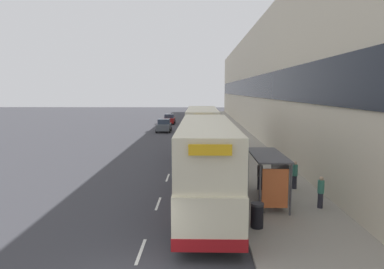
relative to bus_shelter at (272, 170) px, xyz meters
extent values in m
cube|color=gray|center=(0.73, 30.79, -1.81)|extent=(5.00, 93.00, 0.14)
cube|color=beige|center=(4.73, 30.79, 5.12)|extent=(3.00, 93.00, 14.00)
cube|color=black|center=(3.19, 30.79, 4.42)|extent=(0.12, 89.28, 2.52)
cube|color=silver|center=(-5.77, -5.07, -1.87)|extent=(0.12, 2.00, 0.01)
cube|color=silver|center=(-5.77, 0.25, -1.87)|extent=(0.12, 2.00, 0.01)
cube|color=silver|center=(-5.77, 5.57, -1.87)|extent=(0.12, 2.00, 0.01)
cube|color=silver|center=(-5.77, 10.89, -1.87)|extent=(0.12, 2.00, 0.01)
cube|color=silver|center=(-5.77, 16.20, -1.87)|extent=(0.12, 2.00, 0.01)
cube|color=silver|center=(-5.77, 21.52, -1.87)|extent=(0.12, 2.00, 0.01)
cube|color=silver|center=(-5.77, 26.84, -1.87)|extent=(0.12, 2.00, 0.01)
cube|color=silver|center=(-5.77, 32.16, -1.87)|extent=(0.12, 2.00, 0.01)
cube|color=#4C4C51|center=(-0.17, 0.35, 0.70)|extent=(1.60, 4.20, 0.08)
cylinder|color=#4C4C51|center=(-0.87, -1.65, -0.54)|extent=(0.10, 0.10, 2.40)
cylinder|color=#4C4C51|center=(-0.87, 2.35, -0.54)|extent=(0.10, 0.10, 2.40)
cylinder|color=#4C4C51|center=(0.53, -1.65, -0.54)|extent=(0.10, 0.10, 2.40)
cylinder|color=#4C4C51|center=(0.53, 2.35, -0.54)|extent=(0.10, 0.10, 2.40)
cube|color=#99A8B2|center=(0.50, 0.35, -0.42)|extent=(0.04, 3.68, 1.92)
cube|color=#D86633|center=(-0.17, -1.59, -0.49)|extent=(1.19, 0.10, 1.82)
cube|color=maroon|center=(0.07, 0.35, -1.29)|extent=(0.36, 2.80, 0.08)
cube|color=beige|center=(-3.30, -0.41, -0.45)|extent=(2.55, 11.35, 1.85)
cube|color=beige|center=(-3.30, -0.41, 1.45)|extent=(2.50, 11.01, 1.95)
cube|color=maroon|center=(-3.30, -0.41, -1.15)|extent=(2.58, 11.40, 0.45)
cube|color=#2D3847|center=(-3.30, -0.41, -0.08)|extent=(2.58, 10.67, 0.81)
cube|color=#2D3847|center=(-3.30, -0.41, 1.35)|extent=(2.55, 10.67, 0.94)
cube|color=yellow|center=(-3.30, -6.06, 2.07)|extent=(1.40, 0.08, 0.36)
cylinder|color=black|center=(-4.57, 3.45, -1.38)|extent=(0.30, 1.00, 1.00)
cylinder|color=black|center=(-2.02, 3.45, -1.38)|extent=(0.30, 1.00, 1.00)
cylinder|color=black|center=(-4.57, -3.93, -1.38)|extent=(0.30, 1.00, 1.00)
cylinder|color=black|center=(-2.02, -3.93, -1.38)|extent=(0.30, 1.00, 1.00)
cube|color=beige|center=(-3.41, 12.25, -0.45)|extent=(2.55, 10.45, 1.85)
cube|color=beige|center=(-3.41, 12.25, 1.45)|extent=(2.50, 10.14, 1.95)
cube|color=maroon|center=(-3.41, 12.25, -1.15)|extent=(2.58, 10.50, 0.45)
cube|color=#2D3847|center=(-3.41, 12.25, -0.08)|extent=(2.58, 9.82, 0.81)
cube|color=#2D3847|center=(-3.41, 12.25, 1.35)|extent=(2.55, 9.82, 0.94)
cube|color=yellow|center=(-3.41, 7.05, 2.07)|extent=(1.40, 0.08, 0.36)
cylinder|color=black|center=(-4.69, 15.81, -1.38)|extent=(0.30, 1.00, 1.00)
cylinder|color=black|center=(-2.14, 15.81, -1.38)|extent=(0.30, 1.00, 1.00)
cylinder|color=black|center=(-4.69, 9.01, -1.38)|extent=(0.30, 1.00, 1.00)
cylinder|color=black|center=(-2.14, 9.01, -1.38)|extent=(0.30, 1.00, 1.00)
cube|color=maroon|center=(-8.88, 42.37, -1.18)|extent=(1.79, 3.87, 0.79)
cube|color=#2D3847|center=(-8.88, 42.56, -0.46)|extent=(1.58, 1.86, 0.65)
cylinder|color=black|center=(-7.98, 41.17, -1.58)|extent=(0.20, 0.60, 0.60)
cylinder|color=black|center=(-9.78, 41.17, -1.58)|extent=(0.20, 0.60, 0.60)
cylinder|color=black|center=(-7.98, 43.57, -1.58)|extent=(0.20, 0.60, 0.60)
cylinder|color=black|center=(-9.78, 43.57, -1.58)|extent=(0.20, 0.60, 0.60)
cube|color=#4C5156|center=(-8.66, 31.14, -1.16)|extent=(1.83, 3.82, 0.84)
cube|color=#2D3847|center=(-8.66, 31.33, -0.40)|extent=(1.61, 1.83, 0.68)
cylinder|color=black|center=(-7.75, 29.96, -1.58)|extent=(0.20, 0.60, 0.60)
cylinder|color=black|center=(-9.58, 29.96, -1.58)|extent=(0.20, 0.60, 0.60)
cylinder|color=black|center=(-7.75, 32.32, -1.58)|extent=(0.20, 0.60, 0.60)
cylinder|color=black|center=(-9.58, 32.32, -1.58)|extent=(0.20, 0.60, 0.60)
cube|color=maroon|center=(-3.16, 53.60, -1.16)|extent=(1.77, 4.17, 0.84)
cube|color=#2D3847|center=(-3.16, 53.39, -0.39)|extent=(1.56, 2.00, 0.69)
cylinder|color=black|center=(-4.04, 54.89, -1.58)|extent=(0.20, 0.60, 0.60)
cylinder|color=black|center=(-2.27, 54.89, -1.58)|extent=(0.20, 0.60, 0.60)
cylinder|color=black|center=(-4.04, 52.31, -1.58)|extent=(0.20, 0.60, 0.60)
cylinder|color=black|center=(-2.27, 52.31, -1.58)|extent=(0.20, 0.60, 0.60)
cylinder|color=#23232D|center=(2.27, -0.61, -1.36)|extent=(0.25, 0.25, 0.74)
cylinder|color=#337260|center=(2.27, -0.61, -0.68)|extent=(0.31, 0.31, 0.62)
sphere|color=tan|center=(2.27, -0.61, -0.27)|extent=(0.20, 0.20, 0.20)
cylinder|color=#23232D|center=(1.92, 2.69, -1.35)|extent=(0.26, 0.26, 0.77)
cylinder|color=#337260|center=(1.92, 2.69, -0.64)|extent=(0.32, 0.32, 0.64)
sphere|color=tan|center=(1.92, 2.69, -0.22)|extent=(0.21, 0.21, 0.21)
cylinder|color=#23232D|center=(-0.14, 2.47, -1.35)|extent=(0.26, 0.26, 0.77)
cylinder|color=#4C4C51|center=(-0.14, 2.47, -0.64)|extent=(0.32, 0.32, 0.65)
sphere|color=tan|center=(-0.14, 2.47, -0.21)|extent=(0.21, 0.21, 0.21)
cylinder|color=black|center=(-1.22, -3.09, -1.26)|extent=(0.52, 0.52, 0.95)
cylinder|color=#2D2D33|center=(-1.22, -3.09, -0.74)|extent=(0.55, 0.55, 0.10)
camera|label=1|loc=(-3.65, -16.86, 3.97)|focal=32.00mm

